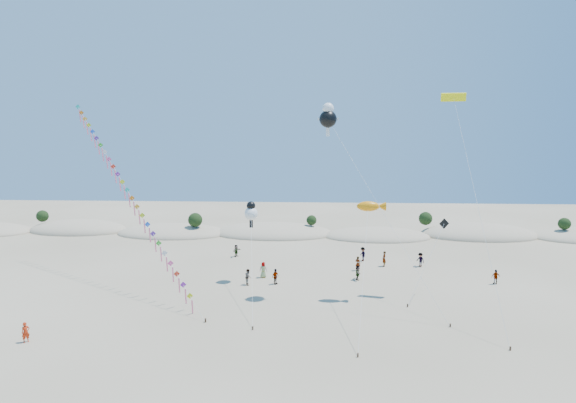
{
  "coord_description": "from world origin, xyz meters",
  "views": [
    {
      "loc": [
        6.26,
        -28.97,
        16.0
      ],
      "look_at": [
        3.97,
        14.0,
        9.75
      ],
      "focal_mm": 30.0,
      "sensor_mm": 36.0,
      "label": 1
    }
  ],
  "objects": [
    {
      "name": "cartoon_kite_high",
      "position": [
        7.62,
        17.52,
        17.38
      ],
      "size": [
        11.11,
        8.88,
        18.75
      ],
      "color": "#3F2D1E",
      "rests_on": "ground"
    },
    {
      "name": "cartoon_kite_low",
      "position": [
        -0.37,
        21.33,
        7.51
      ],
      "size": [
        2.53,
        14.0,
        8.68
      ],
      "color": "#3F2D1E",
      "rests_on": "ground"
    },
    {
      "name": "parafoil_kite",
      "position": [
        19.7,
        18.79,
        18.94
      ],
      "size": [
        2.45,
        14.16,
        19.73
      ],
      "color": "#3F2D1E",
      "rests_on": "ground"
    },
    {
      "name": "ground",
      "position": [
        0.0,
        0.0,
        0.0
      ],
      "size": [
        160.0,
        160.0,
        0.0
      ],
      "primitive_type": "plane",
      "color": "gray",
      "rests_on": "ground"
    },
    {
      "name": "dark_kite",
      "position": [
        18.29,
        17.5,
        5.49
      ],
      "size": [
        4.77,
        4.7,
        7.56
      ],
      "color": "#3F2D1E",
      "rests_on": "ground"
    },
    {
      "name": "kite_train",
      "position": [
        -13.48,
        20.25,
        10.14
      ],
      "size": [
        20.46,
        20.38,
        19.82
      ],
      "color": "#3F2D1E",
      "rests_on": "ground"
    },
    {
      "name": "dune_ridge",
      "position": [
        1.06,
        45.14,
        0.11
      ],
      "size": [
        145.3,
        11.49,
        5.57
      ],
      "color": "tan",
      "rests_on": "ground"
    },
    {
      "name": "flyer_foreground",
      "position": [
        -15.67,
        4.87,
        0.79
      ],
      "size": [
        0.67,
        0.68,
        1.58
      ],
      "primitive_type": "imported",
      "rotation": [
        0.0,
        0.0,
        0.81
      ],
      "color": "red",
      "rests_on": "ground"
    },
    {
      "name": "fish_kite",
      "position": [
        11.76,
        16.32,
        8.99
      ],
      "size": [
        3.62,
        13.15,
        9.5
      ],
      "color": "#3F2D1E",
      "rests_on": "ground"
    },
    {
      "name": "beachgoers",
      "position": [
        8.88,
        25.21,
        0.84
      ],
      "size": [
        30.3,
        12.6,
        1.84
      ],
      "color": "slate",
      "rests_on": "ground"
    }
  ]
}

